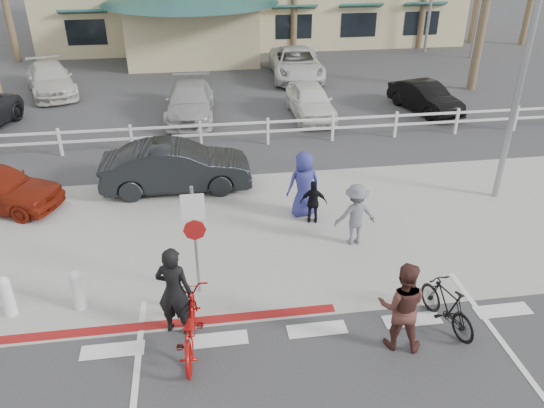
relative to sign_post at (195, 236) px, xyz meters
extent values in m
plane|color=#333335|center=(2.30, -2.20, -1.45)|extent=(140.00, 140.00, 0.00)
cube|color=gray|center=(2.30, 2.30, -1.44)|extent=(22.00, 7.00, 0.01)
cube|color=#333335|center=(2.30, 6.30, -1.45)|extent=(40.00, 5.00, 0.01)
cube|color=#333335|center=(2.30, 15.80, -1.45)|extent=(50.00, 16.00, 0.01)
cube|color=maroon|center=(-0.70, -1.00, -1.44)|extent=(7.00, 0.25, 0.02)
imported|color=#980C0B|center=(-0.21, -1.71, -0.90)|extent=(0.85, 2.15, 1.11)
imported|color=black|center=(-0.46, -1.20, -0.47)|extent=(0.83, 0.68, 1.96)
imported|color=black|center=(4.88, -1.82, -0.96)|extent=(0.84, 1.70, 0.98)
imported|color=#4E2822|center=(3.74, -2.21, -0.52)|extent=(1.09, 0.97, 1.86)
imported|color=slate|center=(3.93, 1.45, -0.63)|extent=(1.08, 0.66, 1.63)
imported|color=black|center=(3.12, 2.59, -0.84)|extent=(0.76, 0.44, 1.23)
imported|color=navy|center=(2.94, 3.05, -0.52)|extent=(0.99, 0.73, 1.87)
imported|color=black|center=(-0.50, 5.17, -0.72)|extent=(4.41, 1.55, 1.45)
imported|color=#9F9F9F|center=(-0.04, 11.71, -0.78)|extent=(2.12, 4.73, 1.35)
imported|color=silver|center=(4.85, 11.08, -0.78)|extent=(1.63, 3.96, 1.34)
imported|color=black|center=(9.77, 11.01, -0.84)|extent=(2.26, 3.92, 1.22)
imported|color=beige|center=(-6.38, 15.98, -0.78)|extent=(3.27, 5.00, 1.35)
imported|color=silver|center=(5.37, 16.98, -0.71)|extent=(2.83, 5.48, 1.48)
camera|label=1|loc=(0.22, -9.52, 5.86)|focal=35.00mm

